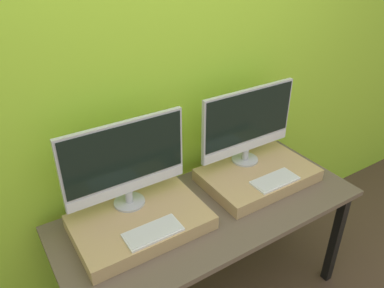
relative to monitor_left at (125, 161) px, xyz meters
name	(u,v)px	position (x,y,z in m)	size (l,w,h in m)	color
wall_back	(169,86)	(0.38, 0.24, 0.23)	(8.00, 0.04, 2.60)	#9ED12D
workbench	(210,219)	(0.38, -0.18, -0.41)	(1.66, 0.70, 0.74)	brown
wooden_riser_left	(141,222)	(0.00, -0.12, -0.29)	(0.65, 0.43, 0.07)	tan
monitor_left	(125,161)	(0.00, 0.00, 0.00)	(0.63, 0.16, 0.47)	#B2B2B7
keyboard_left	(153,232)	(0.00, -0.26, -0.25)	(0.27, 0.13, 0.01)	silver
wooden_riser_right	(258,175)	(0.77, -0.12, -0.29)	(0.65, 0.43, 0.07)	tan
monitor_right	(248,123)	(0.77, 0.00, 0.00)	(0.63, 0.16, 0.47)	#B2B2B7
keyboard_right	(275,180)	(0.77, -0.26, -0.25)	(0.27, 0.13, 0.01)	silver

